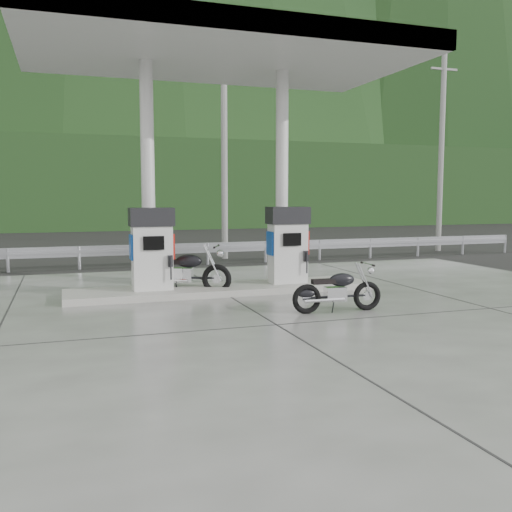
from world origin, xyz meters
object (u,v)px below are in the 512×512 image
object	(u,v)px
motorcycle_left	(184,272)
gas_pump_right	(288,245)
gas_pump_left	(152,249)
motorcycle_right	(337,291)

from	to	relation	value
motorcycle_left	gas_pump_right	bearing A→B (deg)	18.84
gas_pump_left	motorcycle_right	world-z (taller)	gas_pump_left
motorcycle_left	motorcycle_right	distance (m)	3.84
motorcycle_right	motorcycle_left	bearing A→B (deg)	130.49
gas_pump_right	motorcycle_right	xyz separation A→B (m)	(-0.11, -2.83, -0.65)
motorcycle_left	motorcycle_right	xyz separation A→B (m)	(2.33, -3.05, -0.08)
gas_pump_left	motorcycle_right	bearing A→B (deg)	-42.48
gas_pump_left	motorcycle_left	distance (m)	0.97
gas_pump_left	motorcycle_left	size ratio (longest dim) A/B	0.89
gas_pump_right	motorcycle_left	world-z (taller)	gas_pump_right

